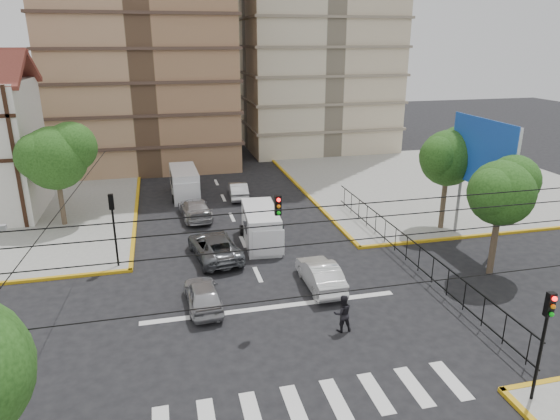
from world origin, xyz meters
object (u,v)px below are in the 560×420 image
object	(u,v)px
traffic_light_se	(545,329)
van_right_lane	(262,228)
car_white_front_right	(320,274)
traffic_light_nw	(113,218)
pedestrian_crosswalk	(342,313)
car_silver_front_left	(203,294)
van_left_lane	(185,184)

from	to	relation	value
traffic_light_se	van_right_lane	distance (m)	18.45
van_right_lane	car_white_front_right	bearing A→B (deg)	-69.46
traffic_light_se	car_white_front_right	world-z (taller)	traffic_light_se
traffic_light_nw	pedestrian_crosswalk	world-z (taller)	traffic_light_nw
traffic_light_nw	car_silver_front_left	world-z (taller)	traffic_light_nw
traffic_light_nw	car_silver_front_left	bearing A→B (deg)	-52.10
van_left_lane	traffic_light_nw	bearing A→B (deg)	-111.26
traffic_light_se	van_left_lane	world-z (taller)	traffic_light_se
van_left_lane	pedestrian_crosswalk	bearing A→B (deg)	-77.23
traffic_light_se	van_right_lane	xyz separation A→B (m)	(-6.68, 17.09, -1.97)
traffic_light_se	car_silver_front_left	world-z (taller)	traffic_light_se
pedestrian_crosswalk	traffic_light_se	bearing A→B (deg)	131.47
traffic_light_nw	car_white_front_right	xyz separation A→B (m)	(10.81, -5.05, -2.36)
van_left_lane	pedestrian_crosswalk	world-z (taller)	van_left_lane
traffic_light_se	car_white_front_right	distance (m)	11.82
van_right_lane	traffic_light_nw	bearing A→B (deg)	-166.11
car_silver_front_left	pedestrian_crosswalk	size ratio (longest dim) A/B	2.29
traffic_light_se	car_silver_front_left	xyz separation A→B (m)	(-11.16, 9.89, -2.41)
car_silver_front_left	car_white_front_right	world-z (taller)	car_white_front_right
car_silver_front_left	pedestrian_crosswalk	world-z (taller)	pedestrian_crosswalk
traffic_light_se	traffic_light_nw	xyz separation A→B (m)	(-15.60, 15.60, 0.00)
van_right_lane	van_left_lane	distance (m)	12.36
car_white_front_right	van_right_lane	bearing A→B (deg)	-74.24
car_silver_front_left	traffic_light_nw	bearing A→B (deg)	-54.81
car_silver_front_left	traffic_light_se	bearing A→B (deg)	135.73
van_left_lane	car_white_front_right	size ratio (longest dim) A/B	1.19
traffic_light_nw	van_left_lane	size ratio (longest dim) A/B	0.81
traffic_light_se	van_left_lane	xyz separation A→B (m)	(-10.93, 28.70, -1.93)
van_right_lane	car_silver_front_left	distance (m)	8.48
traffic_light_se	car_silver_front_left	distance (m)	15.10
traffic_light_se	van_right_lane	world-z (taller)	traffic_light_se
car_silver_front_left	car_white_front_right	distance (m)	6.40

